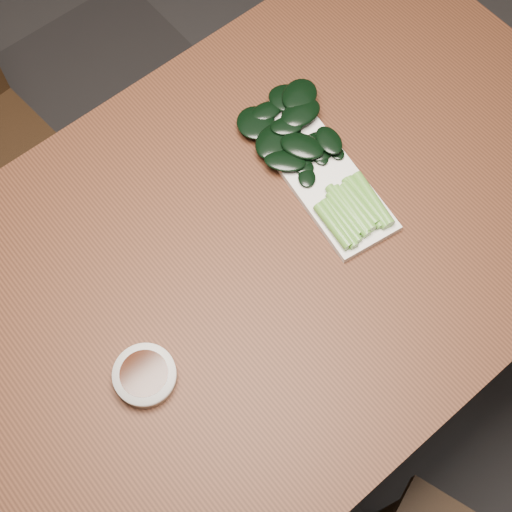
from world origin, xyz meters
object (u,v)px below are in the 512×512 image
object	(u,v)px
gai_lan	(312,156)
table	(245,273)
serving_plate	(318,171)
sauce_bowl	(145,375)

from	to	relation	value
gai_lan	table	bearing A→B (deg)	-163.07
gai_lan	serving_plate	bearing A→B (deg)	-99.56
table	gai_lan	xyz separation A→B (m)	(0.20, 0.06, 0.10)
sauce_bowl	gai_lan	size ratio (longest dim) A/B	0.27
sauce_bowl	table	bearing A→B (deg)	14.36
sauce_bowl	gai_lan	bearing A→B (deg)	15.54
table	sauce_bowl	size ratio (longest dim) A/B	14.78
serving_plate	table	bearing A→B (deg)	-168.51
sauce_bowl	gai_lan	distance (m)	0.46
sauce_bowl	serving_plate	xyz separation A→B (m)	(0.44, 0.10, -0.01)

